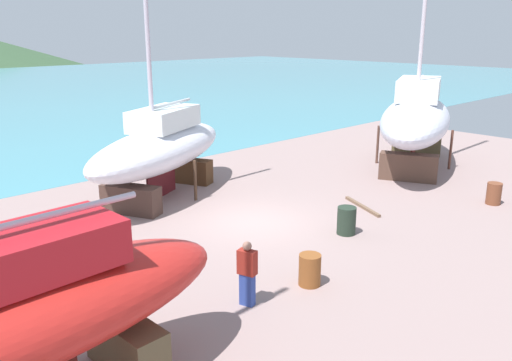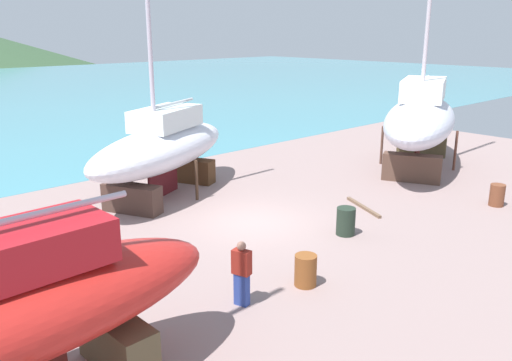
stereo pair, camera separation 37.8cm
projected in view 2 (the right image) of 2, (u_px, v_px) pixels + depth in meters
ground_plane at (289, 236)px, 16.66m from camera, size 42.18×42.18×0.00m
sailboat_large_starboard at (5, 315)px, 8.35m from camera, size 7.75×2.75×14.05m
sailboat_mid_port at (162, 147)px, 20.24m from camera, size 8.81×6.05×13.08m
sailboat_small_center at (420, 118)px, 24.47m from camera, size 10.78×7.30×18.61m
worker at (242, 272)px, 12.27m from camera, size 0.35×0.49×1.61m
barrel_tar_black at (306, 270)px, 13.32m from camera, size 0.66×0.66×0.83m
barrel_tipped_left at (497, 195)px, 19.42m from camera, size 0.57×0.57×0.82m
barrel_ochre at (346, 221)px, 16.66m from camera, size 0.80×0.80×0.89m
timber_plank_far at (363, 207)px, 19.21m from camera, size 1.05×2.14×0.10m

